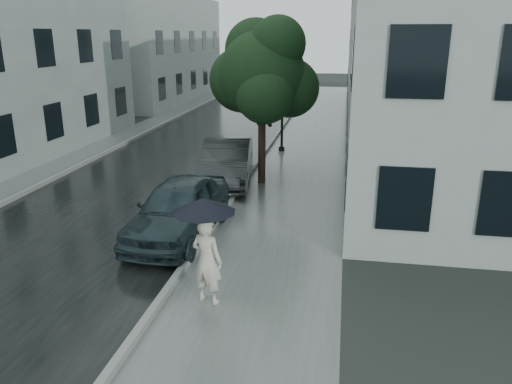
% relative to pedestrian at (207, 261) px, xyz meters
% --- Properties ---
extents(ground, '(120.00, 120.00, 0.00)m').
position_rel_pedestrian_xyz_m(ground, '(0.65, 1.00, -0.90)').
color(ground, black).
rests_on(ground, ground).
extents(sidewalk, '(3.50, 60.00, 0.01)m').
position_rel_pedestrian_xyz_m(sidewalk, '(0.90, 13.00, -0.90)').
color(sidewalk, slate).
rests_on(sidewalk, ground).
extents(kerb_near, '(0.15, 60.00, 0.15)m').
position_rel_pedestrian_xyz_m(kerb_near, '(-0.93, 13.00, -0.83)').
color(kerb_near, slate).
rests_on(kerb_near, ground).
extents(asphalt_road, '(6.85, 60.00, 0.00)m').
position_rel_pedestrian_xyz_m(asphalt_road, '(-4.43, 13.00, -0.90)').
color(asphalt_road, black).
rests_on(asphalt_road, ground).
extents(kerb_far, '(0.15, 60.00, 0.15)m').
position_rel_pedestrian_xyz_m(kerb_far, '(-7.93, 13.00, -0.83)').
color(kerb_far, slate).
rests_on(kerb_far, ground).
extents(sidewalk_far, '(1.70, 60.00, 0.01)m').
position_rel_pedestrian_xyz_m(sidewalk_far, '(-8.85, 13.00, -0.90)').
color(sidewalk_far, '#4C5451').
rests_on(sidewalk_far, ground).
extents(building_near, '(7.02, 36.00, 9.00)m').
position_rel_pedestrian_xyz_m(building_near, '(6.12, 20.50, 3.60)').
color(building_near, gray).
rests_on(building_near, ground).
extents(building_far_b, '(7.02, 18.00, 8.00)m').
position_rel_pedestrian_xyz_m(building_far_b, '(-13.12, 31.00, 3.10)').
color(building_far_b, gray).
rests_on(building_far_b, ground).
extents(pedestrian, '(0.75, 0.61, 1.79)m').
position_rel_pedestrian_xyz_m(pedestrian, '(0.00, 0.00, 0.00)').
color(pedestrian, '#BCBAA5').
rests_on(pedestrian, sidewalk).
extents(umbrella, '(1.44, 1.44, 1.30)m').
position_rel_pedestrian_xyz_m(umbrella, '(-0.05, 0.04, 1.14)').
color(umbrella, black).
rests_on(umbrella, ground).
extents(street_tree, '(3.88, 3.52, 5.76)m').
position_rel_pedestrian_xyz_m(street_tree, '(-0.32, 8.61, 2.97)').
color(street_tree, '#332619').
rests_on(street_tree, ground).
extents(lamp_post, '(0.84, 0.41, 4.67)m').
position_rel_pedestrian_xyz_m(lamp_post, '(-0.40, 13.66, 1.79)').
color(lamp_post, black).
rests_on(lamp_post, ground).
extents(car_near, '(2.03, 4.58, 1.53)m').
position_rel_pedestrian_xyz_m(car_near, '(-1.65, 3.19, -0.13)').
color(car_near, '#1B2B2E').
rests_on(car_near, ground).
extents(car_far, '(2.26, 4.88, 1.55)m').
position_rel_pedestrian_xyz_m(car_far, '(-1.55, 8.30, -0.12)').
color(car_far, black).
rests_on(car_far, ground).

